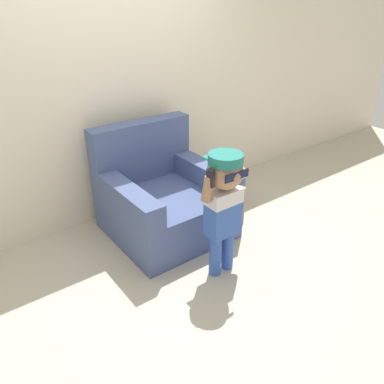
% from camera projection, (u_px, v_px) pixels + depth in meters
% --- Properties ---
extents(ground_plane, '(10.00, 10.00, 0.00)m').
position_uv_depth(ground_plane, '(163.00, 240.00, 3.59)').
color(ground_plane, '#BCB29E').
extents(wall_back, '(10.00, 0.05, 2.60)m').
position_uv_depth(wall_back, '(113.00, 89.00, 3.55)').
color(wall_back, beige).
rests_on(wall_back, ground_plane).
extents(armchair, '(1.04, 1.04, 1.02)m').
position_uv_depth(armchair, '(163.00, 199.00, 3.62)').
color(armchair, '#475684').
rests_on(armchair, ground_plane).
extents(person_child, '(0.43, 0.33, 1.06)m').
position_uv_depth(person_child, '(224.00, 197.00, 2.87)').
color(person_child, '#3356AD').
rests_on(person_child, ground_plane).
extents(side_table, '(0.31, 0.31, 0.46)m').
position_uv_depth(side_table, '(229.00, 184.00, 4.03)').
color(side_table, beige).
rests_on(side_table, ground_plane).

